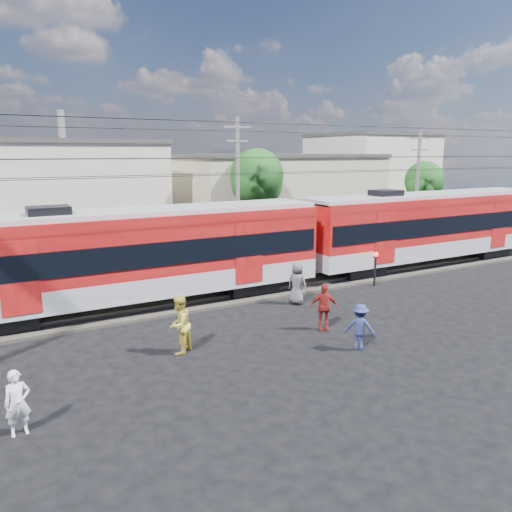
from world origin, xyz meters
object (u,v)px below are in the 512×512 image
(car_silver, at_px, (449,230))
(crossing_signal, at_px, (375,262))
(pedestrian_a, at_px, (17,403))
(commuter_train, at_px, (141,252))
(pedestrian_c, at_px, (360,327))

(car_silver, xyz_separation_m, crossing_signal, (-14.40, -7.62, 0.53))
(car_silver, relative_size, crossing_signal, 2.28)
(pedestrian_a, relative_size, car_silver, 0.40)
(commuter_train, xyz_separation_m, pedestrian_a, (-5.34, -8.04, -1.61))
(pedestrian_a, distance_m, pedestrian_c, 10.29)
(pedestrian_c, xyz_separation_m, car_silver, (20.40, 13.48, -0.10))
(commuter_train, bearing_deg, crossing_signal, -10.72)
(pedestrian_a, distance_m, crossing_signal, 17.36)
(commuter_train, height_order, pedestrian_c, commuter_train)
(crossing_signal, bearing_deg, pedestrian_c, -135.66)
(commuter_train, bearing_deg, car_silver, 12.34)
(crossing_signal, bearing_deg, pedestrian_a, -159.87)
(pedestrian_a, height_order, crossing_signal, crossing_signal)
(commuter_train, height_order, crossing_signal, commuter_train)
(pedestrian_c, height_order, car_silver, pedestrian_c)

